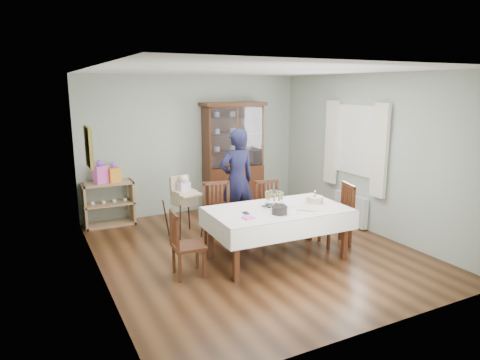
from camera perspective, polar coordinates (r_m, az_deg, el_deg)
floor at (r=6.70m, az=1.90°, el=-9.34°), size 5.00×5.00×0.00m
room_shell at (r=6.74m, az=-0.19°, el=5.78°), size 5.00×5.00×5.00m
dining_table at (r=6.30m, az=5.00°, el=-7.09°), size 2.03×1.21×0.76m
china_cabinet at (r=8.68m, az=-0.91°, el=3.38°), size 1.30×0.48×2.18m
sideboard at (r=8.10m, az=-17.08°, el=-3.06°), size 0.90×0.38×0.80m
picture_frame at (r=6.35m, az=-19.57°, el=4.17°), size 0.04×0.48×0.58m
window at (r=7.83m, az=15.32°, el=5.13°), size 0.04×1.02×1.22m
curtain_left at (r=7.36m, az=18.16°, el=3.72°), size 0.07×0.30×1.55m
curtain_right at (r=8.27m, az=12.09°, el=4.95°), size 0.07×0.30×1.55m
radiator at (r=8.04m, az=14.50°, el=-3.76°), size 0.10×0.80×0.55m
chair_far_left at (r=6.75m, az=-2.81°, el=-6.46°), size 0.54×0.54×1.01m
chair_far_right at (r=7.15m, az=3.99°, el=-5.56°), size 0.49×0.49×0.95m
chair_end_left at (r=5.81m, az=-7.04°, el=-10.12°), size 0.43×0.43×0.89m
chair_end_right at (r=7.02m, az=12.68°, el=-6.08°), size 0.54×0.54×0.98m
woman at (r=7.38m, az=-0.41°, el=-0.03°), size 0.67×0.45×1.78m
high_chair at (r=7.22m, az=-7.41°, el=-4.34°), size 0.56×0.56×1.06m
champagne_tray at (r=6.25m, az=4.55°, el=-2.94°), size 0.37×0.37×0.22m
birthday_cake at (r=6.51m, az=9.94°, el=-2.65°), size 0.29×0.29×0.20m
plate_stack_dark at (r=5.91m, az=5.30°, el=-4.04°), size 0.23×0.23×0.10m
plate_stack_white at (r=5.98m, az=6.62°, el=-3.97°), size 0.24×0.24×0.09m
napkin_stack at (r=5.70m, az=1.12°, el=-5.06°), size 0.16×0.16×0.02m
cutlery at (r=5.90m, az=0.48°, el=-4.49°), size 0.12×0.17×0.01m
cake_knife at (r=6.11m, az=8.61°, el=-4.04°), size 0.24×0.22×0.01m
gift_bag_pink at (r=7.93m, az=-18.10°, el=0.92°), size 0.27×0.22×0.42m
gift_bag_orange at (r=7.97m, az=-16.42°, el=0.90°), size 0.22×0.17×0.36m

